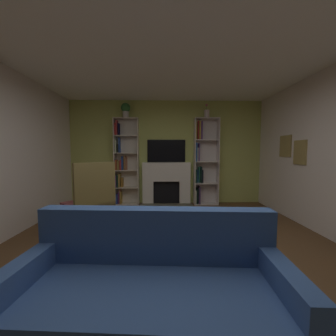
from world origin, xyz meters
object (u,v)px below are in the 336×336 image
object	(u,v)px
tv	(166,151)
coffee_table	(155,245)
bookshelf_right	(203,162)
vase_with_flowers	(207,114)
potted_plant	(126,109)
couch	(152,296)
bookshelf_left	(124,163)
armchair	(91,199)
fireplace	(166,182)

from	to	relation	value
tv	coffee_table	bearing A→B (deg)	-93.08
bookshelf_right	vase_with_flowers	xyz separation A→B (m)	(0.08, -0.04, 1.22)
potted_plant	couch	distance (m)	4.50
bookshelf_left	bookshelf_right	size ratio (longest dim) A/B	1.00
coffee_table	bookshelf_right	bearing A→B (deg)	70.59
vase_with_flowers	armchair	size ratio (longest dim) A/B	0.30
coffee_table	potted_plant	bearing A→B (deg)	105.13
bookshelf_right	tv	bearing A→B (deg)	174.94
vase_with_flowers	armchair	distance (m)	3.49
bookshelf_right	potted_plant	size ratio (longest dim) A/B	6.02
vase_with_flowers	potted_plant	bearing A→B (deg)	-179.97
bookshelf_right	potted_plant	distance (m)	2.36
fireplace	potted_plant	world-z (taller)	potted_plant
bookshelf_right	coffee_table	world-z (taller)	bookshelf_right
fireplace	bookshelf_left	size ratio (longest dim) A/B	0.60
couch	vase_with_flowers	bearing A→B (deg)	72.92
bookshelf_left	armchair	world-z (taller)	bookshelf_left
bookshelf_left	potted_plant	world-z (taller)	potted_plant
bookshelf_left	couch	size ratio (longest dim) A/B	1.09
bookshelf_left	bookshelf_right	bearing A→B (deg)	-0.55
bookshelf_left	potted_plant	bearing A→B (deg)	-39.26
bookshelf_left	vase_with_flowers	size ratio (longest dim) A/B	6.11
tv	coffee_table	world-z (taller)	tv
potted_plant	coffee_table	world-z (taller)	potted_plant
fireplace	vase_with_flowers	size ratio (longest dim) A/B	3.69
potted_plant	armchair	xyz separation A→B (m)	(-0.23, -2.01, -1.82)
armchair	bookshelf_right	bearing A→B (deg)	43.14
vase_with_flowers	bookshelf_left	bearing A→B (deg)	178.50
tv	couch	world-z (taller)	tv
potted_plant	vase_with_flowers	bearing A→B (deg)	0.03
tv	fireplace	bearing A→B (deg)	-90.00
fireplace	tv	distance (m)	0.82
fireplace	bookshelf_right	distance (m)	1.08
fireplace	armchair	xyz separation A→B (m)	(-1.25, -2.06, 0.04)
bookshelf_right	potted_plant	bearing A→B (deg)	-178.92
bookshelf_right	couch	bearing A→B (deg)	-105.86
vase_with_flowers	coffee_table	xyz separation A→B (m)	(-1.19, -3.13, -1.99)
tv	bookshelf_left	distance (m)	1.14
vase_with_flowers	coffee_table	world-z (taller)	vase_with_flowers
tv	bookshelf_right	size ratio (longest dim) A/B	0.45
bookshelf_left	potted_plant	xyz separation A→B (m)	(0.07, -0.06, 1.36)
tv	potted_plant	bearing A→B (deg)	-173.29
armchair	coffee_table	xyz separation A→B (m)	(1.07, -1.11, -0.27)
fireplace	coffee_table	xyz separation A→B (m)	(-0.17, -3.17, -0.23)
vase_with_flowers	coffee_table	distance (m)	3.89
tv	coffee_table	distance (m)	3.41
vase_with_flowers	couch	xyz separation A→B (m)	(-1.19, -3.87, -2.04)
coffee_table	fireplace	bearing A→B (deg)	86.84
bookshelf_right	couch	world-z (taller)	bookshelf_right
potted_plant	couch	world-z (taller)	potted_plant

